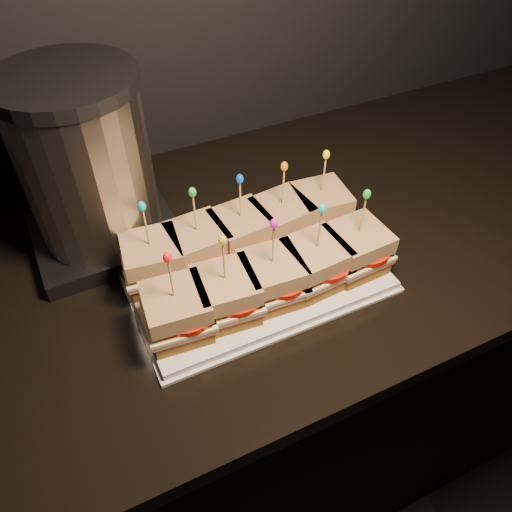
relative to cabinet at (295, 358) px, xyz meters
name	(u,v)px	position (x,y,z in m)	size (l,w,h in m)	color
cabinet	(295,358)	(0.00, 0.00, 0.00)	(2.32, 0.68, 0.86)	black
granite_slab	(308,229)	(0.00, 0.00, 0.45)	(2.36, 0.72, 0.04)	black
platter	(256,275)	(-0.16, -0.09, 0.47)	(0.41, 0.25, 0.02)	silver
platter_rim	(256,278)	(-0.16, -0.09, 0.47)	(0.42, 0.26, 0.01)	silver
sandwich_0_bread_bot	(156,273)	(-0.31, -0.03, 0.49)	(0.09, 0.09, 0.02)	brown
sandwich_0_ham	(154,266)	(-0.31, -0.03, 0.51)	(0.10, 0.09, 0.01)	#B45C58
sandwich_0_cheese	(154,263)	(-0.31, -0.03, 0.52)	(0.10, 0.09, 0.01)	#FBEFAC
sandwich_0_tomato	(161,260)	(-0.30, -0.04, 0.53)	(0.09, 0.09, 0.01)	#C11204
sandwich_0_bread_top	(151,251)	(-0.31, -0.03, 0.55)	(0.09, 0.09, 0.03)	brown
sandwich_0_pick	(147,230)	(-0.31, -0.03, 0.59)	(0.00, 0.00, 0.09)	tan
sandwich_0_frill	(142,206)	(-0.31, -0.03, 0.64)	(0.01, 0.01, 0.02)	#07B0C3
sandwich_1_bread_bot	(200,258)	(-0.23, -0.03, 0.49)	(0.09, 0.09, 0.02)	brown
sandwich_1_ham	(199,252)	(-0.23, -0.03, 0.51)	(0.10, 0.09, 0.01)	#B45C58
sandwich_1_cheese	(199,249)	(-0.23, -0.03, 0.52)	(0.10, 0.09, 0.01)	#FBEFAC
sandwich_1_tomato	(207,245)	(-0.22, -0.04, 0.53)	(0.09, 0.09, 0.01)	#C11204
sandwich_1_bread_top	(197,237)	(-0.23, -0.03, 0.55)	(0.09, 0.09, 0.03)	brown
sandwich_1_pick	(195,215)	(-0.23, -0.03, 0.59)	(0.00, 0.00, 0.09)	tan
sandwich_1_frill	(192,192)	(-0.23, -0.03, 0.64)	(0.01, 0.01, 0.02)	green
sandwich_2_bread_bot	(242,245)	(-0.16, -0.03, 0.49)	(0.09, 0.09, 0.02)	brown
sandwich_2_ham	(241,238)	(-0.16, -0.03, 0.51)	(0.10, 0.09, 0.01)	#B45C58
sandwich_2_cheese	(241,235)	(-0.16, -0.03, 0.52)	(0.10, 0.09, 0.01)	#FBEFAC
sandwich_2_tomato	(249,232)	(-0.14, -0.04, 0.53)	(0.09, 0.09, 0.01)	#C11204
sandwich_2_bread_top	(241,223)	(-0.16, -0.03, 0.55)	(0.09, 0.09, 0.03)	brown
sandwich_2_pick	(240,202)	(-0.16, -0.03, 0.59)	(0.00, 0.00, 0.09)	tan
sandwich_2_frill	(240,179)	(-0.16, -0.03, 0.64)	(0.01, 0.01, 0.02)	blue
sandwich_3_bread_bot	(281,232)	(-0.08, -0.03, 0.49)	(0.09, 0.09, 0.02)	brown
sandwich_3_ham	(282,225)	(-0.08, -0.03, 0.51)	(0.10, 0.09, 0.01)	#B45C58
sandwich_3_cheese	(282,222)	(-0.08, -0.03, 0.52)	(0.10, 0.09, 0.01)	#FBEFAC
sandwich_3_tomato	(290,219)	(-0.07, -0.04, 0.53)	(0.09, 0.09, 0.01)	#C11204
sandwich_3_bread_top	(282,210)	(-0.08, -0.03, 0.55)	(0.09, 0.09, 0.03)	brown
sandwich_3_pick	(283,189)	(-0.08, -0.03, 0.59)	(0.00, 0.00, 0.09)	tan
sandwich_3_frill	(284,166)	(-0.08, -0.03, 0.64)	(0.01, 0.01, 0.02)	orange
sandwich_4_bread_bot	(319,220)	(0.00, -0.03, 0.49)	(0.09, 0.09, 0.02)	brown
sandwich_4_ham	(319,213)	(0.00, -0.03, 0.51)	(0.10, 0.09, 0.01)	#B45C58
sandwich_4_cheese	(320,210)	(0.00, -0.03, 0.52)	(0.10, 0.09, 0.01)	#FBEFAC
sandwich_4_tomato	(328,207)	(0.01, -0.04, 0.53)	(0.09, 0.09, 0.01)	#C11204
sandwich_4_bread_top	(321,198)	(0.00, -0.03, 0.55)	(0.09, 0.09, 0.03)	brown
sandwich_4_pick	(324,177)	(0.00, -0.03, 0.59)	(0.00, 0.00, 0.09)	tan
sandwich_4_frill	(326,155)	(0.00, -0.03, 0.64)	(0.01, 0.01, 0.02)	yellow
sandwich_5_bread_bot	(179,324)	(-0.31, -0.15, 0.49)	(0.09, 0.09, 0.02)	brown
sandwich_5_ham	(178,317)	(-0.31, -0.15, 0.51)	(0.10, 0.09, 0.01)	#B45C58
sandwich_5_cheese	(177,314)	(-0.31, -0.15, 0.52)	(0.10, 0.09, 0.01)	#FBEFAC
sandwich_5_tomato	(186,311)	(-0.30, -0.15, 0.53)	(0.09, 0.09, 0.01)	#C11204
sandwich_5_bread_top	(175,302)	(-0.31, -0.15, 0.55)	(0.09, 0.09, 0.03)	brown
sandwich_5_pick	(171,281)	(-0.31, -0.15, 0.59)	(0.00, 0.00, 0.09)	tan
sandwich_5_frill	(167,258)	(-0.31, -0.15, 0.64)	(0.01, 0.01, 0.02)	red
sandwich_6_bread_bot	(227,307)	(-0.23, -0.15, 0.49)	(0.09, 0.09, 0.02)	brown
sandwich_6_ham	(226,300)	(-0.23, -0.15, 0.51)	(0.10, 0.09, 0.01)	#B45C58
sandwich_6_cheese	(226,297)	(-0.23, -0.15, 0.52)	(0.10, 0.09, 0.01)	#FBEFAC
sandwich_6_tomato	(235,294)	(-0.22, -0.15, 0.53)	(0.09, 0.09, 0.01)	#C11204
sandwich_6_bread_top	(225,285)	(-0.23, -0.15, 0.55)	(0.09, 0.09, 0.03)	brown
sandwich_6_pick	(224,263)	(-0.23, -0.15, 0.59)	(0.00, 0.00, 0.09)	tan
sandwich_6_frill	(223,240)	(-0.23, -0.15, 0.64)	(0.01, 0.01, 0.02)	yellow
sandwich_7_bread_bot	(272,290)	(-0.16, -0.15, 0.49)	(0.09, 0.09, 0.02)	brown
sandwich_7_ham	(272,284)	(-0.16, -0.15, 0.51)	(0.10, 0.09, 0.01)	#B45C58
sandwich_7_cheese	(272,281)	(-0.16, -0.15, 0.52)	(0.10, 0.09, 0.01)	#FBEFAC
sandwich_7_tomato	(281,277)	(-0.14, -0.15, 0.53)	(0.09, 0.09, 0.01)	#C11204
sandwich_7_bread_top	(272,269)	(-0.16, -0.15, 0.55)	(0.09, 0.09, 0.03)	brown
sandwich_7_pick	(273,247)	(-0.16, -0.15, 0.59)	(0.00, 0.00, 0.09)	tan
sandwich_7_frill	(274,224)	(-0.16, -0.15, 0.64)	(0.01, 0.01, 0.02)	#CF12AE
sandwich_8_bread_bot	(314,275)	(-0.08, -0.15, 0.49)	(0.09, 0.09, 0.02)	brown
sandwich_8_ham	(315,268)	(-0.08, -0.15, 0.51)	(0.10, 0.09, 0.01)	#B45C58
sandwich_8_cheese	(315,265)	(-0.08, -0.15, 0.52)	(0.10, 0.09, 0.01)	#FBEFAC
sandwich_8_tomato	(324,262)	(-0.07, -0.15, 0.53)	(0.09, 0.09, 0.01)	#C11204
sandwich_8_bread_top	(317,253)	(-0.08, -0.15, 0.55)	(0.09, 0.09, 0.03)	brown
sandwich_8_pick	(319,232)	(-0.08, -0.15, 0.59)	(0.00, 0.00, 0.09)	tan
sandwich_8_frill	(322,208)	(-0.08, -0.15, 0.64)	(0.01, 0.01, 0.02)	#0BBCC1
sandwich_9_bread_bot	(354,260)	(0.00, -0.15, 0.49)	(0.09, 0.09, 0.02)	brown
sandwich_9_ham	(355,254)	(0.00, -0.15, 0.51)	(0.10, 0.09, 0.01)	#B45C58
sandwich_9_cheese	(356,251)	(0.00, -0.15, 0.52)	(0.10, 0.09, 0.01)	#FBEFAC
sandwich_9_tomato	(365,248)	(0.01, -0.15, 0.53)	(0.09, 0.09, 0.01)	#C11204
sandwich_9_bread_top	(358,239)	(0.00, -0.15, 0.55)	(0.09, 0.09, 0.03)	brown
sandwich_9_pick	(362,217)	(0.00, -0.15, 0.59)	(0.00, 0.00, 0.09)	tan
sandwich_9_frill	(367,194)	(0.00, -0.15, 0.64)	(0.01, 0.01, 0.02)	green
appliance_base	(107,235)	(-0.36, 0.11, 0.48)	(0.25, 0.21, 0.03)	#262628
appliance_body	(87,166)	(-0.36, 0.11, 0.63)	(0.21, 0.21, 0.27)	silver
appliance_lid	(63,81)	(-0.36, 0.11, 0.77)	(0.22, 0.22, 0.02)	#262628
appliance	(88,169)	(-0.36, 0.11, 0.62)	(0.25, 0.21, 0.32)	silver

